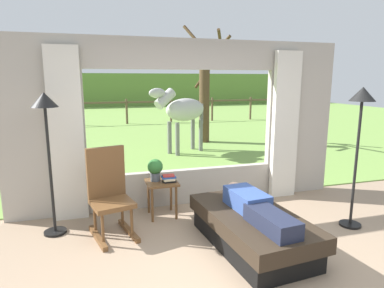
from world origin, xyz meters
name	(u,v)px	position (x,y,z in m)	size (l,w,h in m)	color
ground_plane	(243,284)	(0.00, 0.00, 0.00)	(12.00, 12.00, 0.00)	gray
back_wall_with_window	(184,126)	(0.00, 2.26, 1.25)	(5.20, 0.12, 2.55)	#ADA599
curtain_panel_left	(67,136)	(-1.69, 2.12, 1.20)	(0.44, 0.10, 2.40)	silver
curtain_panel_right	(285,126)	(1.69, 2.12, 1.20)	(0.44, 0.10, 2.40)	silver
outdoor_pasture_lawn	(125,121)	(0.00, 13.16, 0.01)	(36.00, 21.68, 0.02)	#759E47
distant_hill_ridge	(113,90)	(0.00, 23.00, 1.20)	(36.00, 2.00, 2.40)	olive
recliner_sofa	(251,229)	(0.40, 0.66, 0.22)	(1.06, 1.78, 0.42)	black
reclining_person	(254,206)	(0.40, 0.61, 0.52)	(0.40, 1.44, 0.22)	#334C8C
rocking_chair	(109,193)	(-1.18, 1.47, 0.55)	(0.61, 0.77, 1.12)	brown
side_table	(162,188)	(-0.44, 1.84, 0.43)	(0.44, 0.44, 0.52)	brown
potted_plant	(155,168)	(-0.52, 1.90, 0.70)	(0.22, 0.22, 0.32)	#4C5156
book_stack	(169,178)	(-0.35, 1.78, 0.57)	(0.20, 0.15, 0.11)	black
floor_lamp_left	(46,121)	(-1.88, 1.68, 1.46)	(0.32, 0.32, 1.81)	black
floor_lamp_right	(361,115)	(1.95, 0.80, 1.50)	(0.32, 0.32, 1.86)	black
horse	(183,110)	(0.91, 5.78, 1.16)	(1.76, 1.14, 1.73)	#B2B2AD
pasture_tree	(205,89)	(1.97, 7.13, 1.66)	(1.41, 1.56, 3.51)	#4C3823
pasture_fence_line	(127,107)	(0.00, 12.18, 0.74)	(16.10, 0.10, 1.10)	brown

